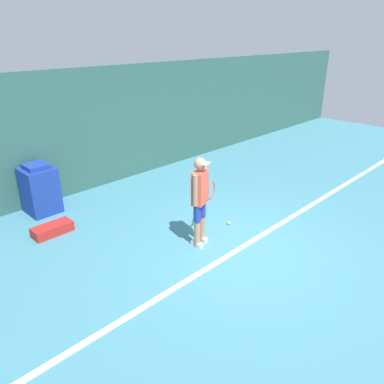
% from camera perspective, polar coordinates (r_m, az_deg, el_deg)
% --- Properties ---
extents(ground_plane, '(24.00, 24.00, 0.00)m').
position_cam_1_polar(ground_plane, '(7.15, 6.76, -8.44)').
color(ground_plane, teal).
extents(back_wall, '(24.00, 0.10, 2.99)m').
position_cam_1_polar(back_wall, '(9.79, -14.26, 9.29)').
color(back_wall, '#2D564C').
rests_on(back_wall, ground_plane).
extents(court_baseline, '(21.60, 0.10, 0.01)m').
position_cam_1_polar(court_baseline, '(7.11, 7.21, -8.60)').
color(court_baseline, white).
rests_on(court_baseline, ground_plane).
extents(tennis_player, '(0.92, 0.44, 1.72)m').
position_cam_1_polar(tennis_player, '(6.82, 1.25, -0.81)').
color(tennis_player, '#A37556').
rests_on(tennis_player, ground_plane).
extents(tennis_ball, '(0.07, 0.07, 0.07)m').
position_cam_1_polar(tennis_ball, '(7.93, 5.64, -4.71)').
color(tennis_ball, '#D1E533').
rests_on(tennis_ball, ground_plane).
extents(covered_chair, '(0.65, 0.71, 1.13)m').
position_cam_1_polar(covered_chair, '(8.90, -22.18, 0.39)').
color(covered_chair, navy).
rests_on(covered_chair, ground_plane).
extents(equipment_bag, '(0.77, 0.35, 0.20)m').
position_cam_1_polar(equipment_bag, '(8.01, -20.50, -5.34)').
color(equipment_bag, '#B2231E').
rests_on(equipment_bag, ground_plane).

